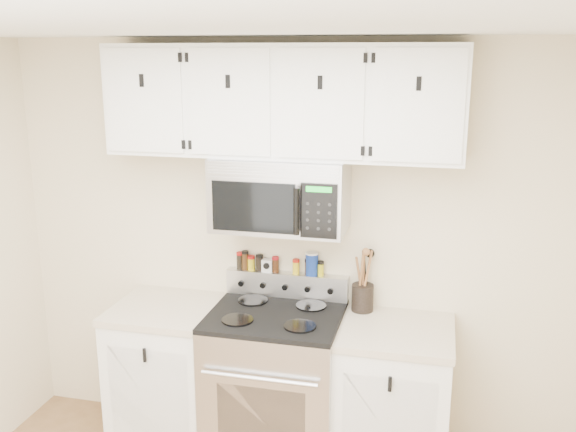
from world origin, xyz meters
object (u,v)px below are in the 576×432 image
(range, at_px, (276,386))
(salt_canister, at_px, (312,264))
(utensil_crock, at_px, (363,295))
(microwave, at_px, (281,194))

(range, distance_m, salt_canister, 0.76)
(utensil_crock, bearing_deg, salt_canister, 171.07)
(range, xyz_separation_m, utensil_crock, (0.47, 0.23, 0.53))
(utensil_crock, distance_m, salt_canister, 0.36)
(range, relative_size, microwave, 1.45)
(microwave, relative_size, salt_canister, 5.35)
(microwave, xyz_separation_m, utensil_crock, (0.47, 0.11, -0.61))
(utensil_crock, relative_size, salt_canister, 2.66)
(utensil_crock, bearing_deg, range, -153.88)
(range, bearing_deg, microwave, 89.77)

